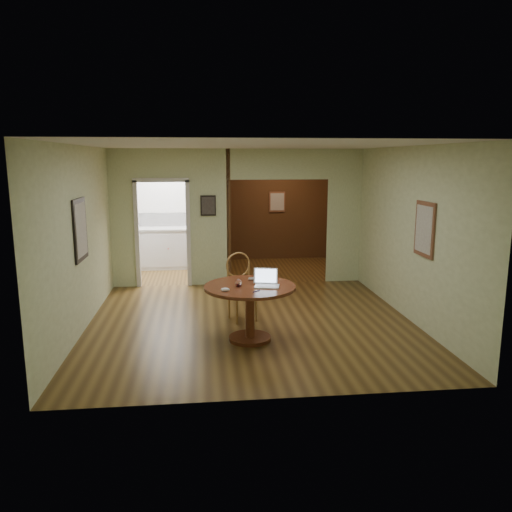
{
  "coord_description": "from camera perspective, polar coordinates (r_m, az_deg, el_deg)",
  "views": [
    {
      "loc": [
        -0.74,
        -7.35,
        2.5
      ],
      "look_at": [
        0.05,
        -0.2,
        1.1
      ],
      "focal_mm": 35.0,
      "sensor_mm": 36.0,
      "label": 1
    }
  ],
  "objects": [
    {
      "name": "wine_glass",
      "position": [
        6.8,
        -2.01,
        -3.08
      ],
      "size": [
        0.1,
        0.1,
        0.11
      ],
      "primitive_type": null,
      "color": "white",
      "rests_on": "dining_table"
    },
    {
      "name": "dining_table",
      "position": [
        6.93,
        -0.7,
        -5.02
      ],
      "size": [
        1.26,
        1.26,
        0.79
      ],
      "rotation": [
        0.0,
        0.0,
        0.13
      ],
      "color": "brown",
      "rests_on": "ground"
    },
    {
      "name": "room_shell",
      "position": [
        10.53,
        -4.79,
        4.37
      ],
      "size": [
        5.2,
        7.5,
        5.0
      ],
      "color": "silver",
      "rests_on": "ground"
    },
    {
      "name": "kitchen_cabinet",
      "position": [
        11.75,
        -9.17,
        0.95
      ],
      "size": [
        2.06,
        0.6,
        0.94
      ],
      "color": "silver",
      "rests_on": "ground"
    },
    {
      "name": "grocery_bag",
      "position": [
        11.64,
        -6.57,
        4.08
      ],
      "size": [
        0.4,
        0.37,
        0.33
      ],
      "primitive_type": "ellipsoid",
      "rotation": [
        0.0,
        0.0,
        0.29
      ],
      "color": "beige",
      "rests_on": "kitchen_cabinet"
    },
    {
      "name": "chair",
      "position": [
        7.85,
        -1.76,
        -3.06
      ],
      "size": [
        0.57,
        0.57,
        1.06
      ],
      "rotation": [
        0.0,
        0.0,
        0.32
      ],
      "color": "#A16839",
      "rests_on": "ground"
    },
    {
      "name": "pen",
      "position": [
        6.57,
        0.08,
        -4.03
      ],
      "size": [
        0.11,
        0.11,
        0.01
      ],
      "primitive_type": "cylinder",
      "rotation": [
        0.0,
        1.57,
        0.78
      ],
      "color": "navy",
      "rests_on": "dining_table"
    },
    {
      "name": "open_laptop",
      "position": [
        6.84,
        1.19,
        -2.91
      ],
      "size": [
        0.37,
        0.35,
        0.23
      ],
      "rotation": [
        0.0,
        0.0,
        -0.22
      ],
      "color": "white",
      "rests_on": "dining_table"
    },
    {
      "name": "floor",
      "position": [
        7.8,
        -0.53,
        -7.66
      ],
      "size": [
        5.0,
        5.0,
        0.0
      ],
      "primitive_type": "plane",
      "color": "#462F14",
      "rests_on": "ground"
    },
    {
      "name": "mouse",
      "position": [
        6.57,
        -3.54,
        -3.85
      ],
      "size": [
        0.12,
        0.07,
        0.05
      ],
      "primitive_type": "ellipsoid",
      "rotation": [
        0.0,
        0.0,
        -0.06
      ],
      "color": "white",
      "rests_on": "dining_table"
    },
    {
      "name": "closed_laptop",
      "position": [
        7.12,
        0.35,
        -2.76
      ],
      "size": [
        0.36,
        0.27,
        0.03
      ],
      "primitive_type": "imported",
      "rotation": [
        0.0,
        0.0,
        -0.22
      ],
      "color": "#ABACB0",
      "rests_on": "dining_table"
    }
  ]
}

